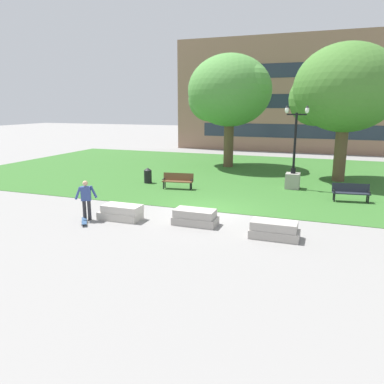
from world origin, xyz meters
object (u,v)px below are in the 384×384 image
(concrete_block_right, at_px, (274,230))
(park_bench_near_left, at_px, (351,191))
(concrete_block_left, at_px, (195,217))
(park_bench_near_right, at_px, (178,180))
(skateboard, at_px, (84,222))
(lamp_post_center, at_px, (293,172))
(concrete_block_center, at_px, (121,212))
(trash_bin, at_px, (148,175))
(person_skateboarder, at_px, (86,198))

(concrete_block_right, height_order, park_bench_near_left, park_bench_near_left)
(concrete_block_left, xyz_separation_m, park_bench_near_right, (-3.20, 5.99, 0.23))
(skateboard, relative_size, lamp_post_center, 0.20)
(concrete_block_center, distance_m, skateboard, 1.57)
(concrete_block_right, xyz_separation_m, trash_bin, (-8.87, 7.39, 0.20))
(concrete_block_center, height_order, park_bench_near_right, park_bench_near_right)
(concrete_block_center, distance_m, lamp_post_center, 10.81)
(concrete_block_right, distance_m, park_bench_near_right, 9.17)
(concrete_block_right, height_order, lamp_post_center, lamp_post_center)
(concrete_block_center, xyz_separation_m, trash_bin, (-2.37, 7.29, 0.20))
(concrete_block_left, relative_size, concrete_block_right, 1.00)
(concrete_block_left, relative_size, park_bench_near_right, 0.97)
(person_skateboarder, height_order, trash_bin, person_skateboarder)
(park_bench_near_right, distance_m, trash_bin, 2.56)
(concrete_block_left, bearing_deg, trash_bin, 129.11)
(lamp_post_center, bearing_deg, skateboard, -127.20)
(person_skateboarder, distance_m, skateboard, 1.02)
(concrete_block_left, height_order, lamp_post_center, lamp_post_center)
(concrete_block_center, bearing_deg, skateboard, -136.89)
(trash_bin, bearing_deg, skateboard, -81.55)
(concrete_block_center, bearing_deg, concrete_block_right, -0.86)
(trash_bin, bearing_deg, concrete_block_center, -71.97)
(park_bench_near_right, bearing_deg, park_bench_near_left, 1.51)
(concrete_block_right, bearing_deg, concrete_block_center, 179.14)
(skateboard, relative_size, park_bench_near_right, 0.51)
(park_bench_near_right, relative_size, lamp_post_center, 0.39)
(person_skateboarder, xyz_separation_m, trash_bin, (-1.06, 7.86, -0.46))
(concrete_block_left, distance_m, skateboard, 4.60)
(person_skateboarder, bearing_deg, concrete_block_left, 12.20)
(concrete_block_left, bearing_deg, person_skateboarder, -167.80)
(trash_bin, bearing_deg, park_bench_near_right, -20.45)
(person_skateboarder, relative_size, park_bench_near_left, 0.92)
(concrete_block_left, bearing_deg, park_bench_near_left, 45.36)
(concrete_block_center, relative_size, person_skateboarder, 1.08)
(concrete_block_left, distance_m, park_bench_near_right, 6.79)
(concrete_block_left, xyz_separation_m, skateboard, (-4.35, -1.47, -0.22))
(concrete_block_left, distance_m, trash_bin, 8.87)
(concrete_block_center, height_order, concrete_block_right, same)
(person_skateboarder, relative_size, park_bench_near_right, 0.92)
(concrete_block_right, relative_size, park_bench_near_right, 0.97)
(concrete_block_center, height_order, park_bench_near_left, park_bench_near_left)
(park_bench_near_left, bearing_deg, concrete_block_left, -134.64)
(concrete_block_center, bearing_deg, park_bench_near_left, 35.31)
(park_bench_near_left, bearing_deg, trash_bin, 176.85)
(concrete_block_left, bearing_deg, park_bench_near_right, 118.11)
(concrete_block_center, xyz_separation_m, skateboard, (-1.13, -1.06, -0.22))
(skateboard, xyz_separation_m, lamp_post_center, (7.45, 9.81, 0.91))
(park_bench_near_right, bearing_deg, concrete_block_center, -90.22)
(concrete_block_center, xyz_separation_m, park_bench_near_right, (0.02, 6.39, 0.23))
(concrete_block_center, xyz_separation_m, concrete_block_left, (3.22, 0.41, 0.00))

